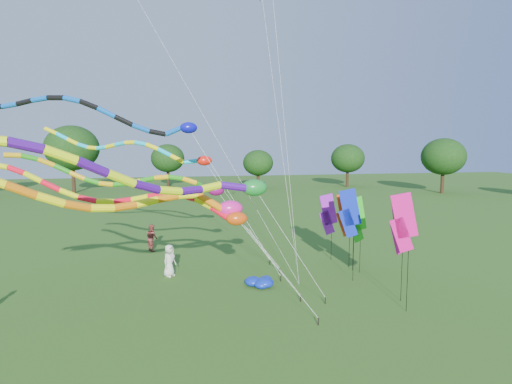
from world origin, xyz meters
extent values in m
plane|color=#295516|center=(0.00, 0.00, 0.00)|extent=(160.00, 160.00, 0.00)
cylinder|color=#382314|center=(37.58, 41.54, 1.28)|extent=(0.50, 0.50, 2.56)
ellipsoid|color=#10370F|center=(37.58, 41.54, 4.63)|extent=(5.41, 5.41, 4.60)
cylinder|color=#382314|center=(24.24, 47.29, 1.12)|extent=(0.50, 0.50, 2.24)
ellipsoid|color=#10370F|center=(24.24, 47.29, 4.04)|extent=(4.72, 4.72, 4.01)
cylinder|color=#382314|center=(11.27, 52.42, 1.48)|extent=(0.50, 0.50, 2.96)
ellipsoid|color=#10370F|center=(11.27, 52.42, 5.34)|extent=(6.25, 6.25, 5.31)
cylinder|color=#382314|center=(-2.63, 52.56, 1.59)|extent=(0.50, 0.50, 3.19)
ellipsoid|color=#10370F|center=(-2.63, 52.56, 5.76)|extent=(6.73, 6.73, 5.72)
cylinder|color=#382314|center=(-17.15, 53.22, 1.23)|extent=(0.50, 0.50, 2.45)
ellipsoid|color=#10370F|center=(-17.15, 53.22, 4.43)|extent=(5.18, 5.18, 4.40)
cylinder|color=black|center=(1.99, 0.03, 0.15)|extent=(0.05, 0.05, 0.30)
cylinder|color=silver|center=(0.53, 0.70, 2.15)|extent=(0.02, 0.02, 4.92)
ellipsoid|color=#D5430B|center=(-0.93, 1.36, 4.01)|extent=(0.83, 0.53, 0.53)
cylinder|color=#FD0E26|center=(-1.53, 1.75, 4.20)|extent=(0.24, 0.24, 0.83)
cylinder|color=#D9E10B|center=(-2.11, 2.21, 4.53)|extent=(0.24, 0.24, 0.79)
cylinder|color=#FD0E26|center=(-2.71, 2.64, 4.75)|extent=(0.24, 0.24, 0.75)
cylinder|color=#D9E10B|center=(-3.33, 3.03, 4.82)|extent=(0.24, 0.24, 0.72)
cylinder|color=#FD0E26|center=(-3.97, 3.35, 4.77)|extent=(0.24, 0.24, 0.73)
cylinder|color=#D9E10B|center=(-4.65, 3.61, 4.64)|extent=(0.24, 0.24, 0.74)
cylinder|color=#FD0E26|center=(-5.35, 3.81, 4.52)|extent=(0.24, 0.24, 0.74)
cylinder|color=#D9E10B|center=(-6.07, 3.97, 4.49)|extent=(0.24, 0.24, 0.74)
cylinder|color=#FD0E26|center=(-6.80, 4.10, 4.59)|extent=(0.24, 0.24, 0.77)
cylinder|color=#D9E10B|center=(-7.54, 4.23, 4.83)|extent=(0.24, 0.24, 0.80)
cylinder|color=#FD0E26|center=(-8.26, 4.37, 5.16)|extent=(0.24, 0.24, 0.82)
cylinder|color=#D9E10B|center=(-8.98, 4.54, 5.51)|extent=(0.24, 0.24, 0.80)
cylinder|color=#FD0E26|center=(-9.66, 4.77, 5.80)|extent=(0.24, 0.24, 0.76)
cylinder|color=#D9E10B|center=(-10.32, 5.07, 5.97)|extent=(0.24, 0.24, 0.73)
cylinder|color=black|center=(2.11, 2.55, 0.15)|extent=(0.05, 0.05, 0.30)
cylinder|color=silver|center=(0.50, 2.15, 2.32)|extent=(0.02, 0.02, 5.26)
ellipsoid|color=#EA1A8D|center=(-1.12, 1.75, 4.36)|extent=(1.00, 0.64, 0.64)
cylinder|color=orange|center=(-1.91, 1.83, 4.64)|extent=(0.29, 0.29, 1.11)
cylinder|color=#FFF30D|center=(-2.76, 1.90, 4.92)|extent=(0.29, 0.29, 0.81)
cylinder|color=orange|center=(-3.54, 1.70, 4.86)|extent=(0.29, 0.29, 0.81)
cylinder|color=#FFF30D|center=(-4.30, 1.44, 4.74)|extent=(0.29, 0.29, 0.82)
cylinder|color=orange|center=(-5.05, 1.11, 4.66)|extent=(0.29, 0.29, 0.82)
cylinder|color=#FFF30D|center=(-5.79, 0.75, 4.67)|extent=(0.29, 0.29, 0.83)
cylinder|color=orange|center=(-6.53, 0.37, 4.82)|extent=(0.29, 0.29, 0.86)
cylinder|color=#FFF30D|center=(-7.26, 0.00, 5.10)|extent=(0.29, 0.29, 0.89)
cylinder|color=orange|center=(-8.01, -0.34, 5.46)|extent=(0.29, 0.29, 0.90)
cylinder|color=black|center=(3.07, 2.07, 0.15)|extent=(0.05, 0.05, 0.30)
cylinder|color=silver|center=(1.36, 1.45, 2.77)|extent=(0.02, 0.02, 6.17)
ellipsoid|color=#167B26|center=(-0.35, 0.82, 5.26)|extent=(0.98, 0.63, 0.63)
cylinder|color=#400B7F|center=(-1.16, 0.77, 5.33)|extent=(0.28, 0.28, 0.97)
cylinder|color=#DFFD0D|center=(-2.00, 0.63, 5.34)|extent=(0.28, 0.28, 0.86)
cylinder|color=#400B7F|center=(-2.74, 0.19, 5.28)|extent=(0.28, 0.28, 0.86)
cylinder|color=#DFFD0D|center=(-3.47, -0.27, 5.33)|extent=(0.28, 0.28, 0.88)
cylinder|color=#400B7F|center=(-4.20, -0.75, 5.52)|extent=(0.28, 0.28, 0.91)
cylinder|color=#DFFD0D|center=(-4.94, -1.20, 5.84)|extent=(0.28, 0.28, 0.93)
cylinder|color=#400B7F|center=(-5.68, -1.61, 6.21)|extent=(0.28, 0.28, 0.94)
cylinder|color=#DFFD0D|center=(-6.45, -1.98, 6.57)|extent=(0.28, 0.28, 0.91)
cylinder|color=#400B7F|center=(-7.24, -2.27, 6.84)|extent=(0.28, 0.28, 0.87)
cylinder|color=black|center=(2.01, 5.44, 0.15)|extent=(0.05, 0.05, 0.30)
cylinder|color=silver|center=(-0.22, 5.70, 3.98)|extent=(0.02, 0.02, 8.65)
ellipsoid|color=#0C0CAA|center=(-2.45, 5.96, 7.67)|extent=(0.83, 0.53, 0.53)
cylinder|color=#0B54B7|center=(-3.16, 6.07, 7.52)|extent=(0.24, 0.24, 0.80)
cylinder|color=black|center=(-3.90, 6.08, 7.43)|extent=(0.24, 0.24, 0.77)
cylinder|color=#0B54B7|center=(-4.65, 5.98, 7.64)|extent=(0.24, 0.24, 0.81)
cylinder|color=black|center=(-5.40, 5.91, 7.96)|extent=(0.24, 0.24, 0.83)
cylinder|color=#0B54B7|center=(-6.14, 5.89, 8.33)|extent=(0.24, 0.24, 0.83)
cylinder|color=black|center=(-6.88, 5.93, 8.66)|extent=(0.24, 0.24, 0.79)
cylinder|color=#0B54B7|center=(-7.61, 6.04, 8.89)|extent=(0.24, 0.24, 0.75)
cylinder|color=black|center=(-8.33, 6.22, 8.97)|extent=(0.24, 0.24, 0.75)
cylinder|color=#0B54B7|center=(-9.04, 6.45, 8.92)|extent=(0.24, 0.24, 0.76)
cylinder|color=black|center=(-9.75, 6.72, 8.79)|extent=(0.24, 0.24, 0.77)
cylinder|color=#0B54B7|center=(-10.46, 6.99, 8.67)|extent=(0.24, 0.24, 0.77)
cylinder|color=black|center=(2.19, 8.44, 0.15)|extent=(0.05, 0.05, 0.30)
cylinder|color=silver|center=(0.43, 9.26, 3.12)|extent=(0.02, 0.02, 6.88)
ellipsoid|color=red|center=(-1.33, 10.08, 5.96)|extent=(0.89, 0.57, 0.57)
cylinder|color=#0EC6EE|center=(-2.07, 10.20, 5.91)|extent=(0.26, 0.26, 0.85)
cylinder|color=#F9ED0D|center=(-2.86, 10.29, 6.06)|extent=(0.26, 0.26, 0.85)
cylinder|color=#0EC6EE|center=(-3.57, 10.54, 6.43)|extent=(0.26, 0.26, 0.83)
cylinder|color=#F9ED0D|center=(-4.25, 10.85, 6.75)|extent=(0.26, 0.26, 0.80)
cylinder|color=#0EC6EE|center=(-4.91, 11.22, 6.95)|extent=(0.26, 0.26, 0.77)
cylinder|color=#F9ED0D|center=(-5.53, 11.64, 7.01)|extent=(0.26, 0.26, 0.76)
cylinder|color=#0EC6EE|center=(-6.14, 12.11, 6.94)|extent=(0.26, 0.26, 0.78)
cylinder|color=#F9ED0D|center=(-6.74, 12.60, 6.81)|extent=(0.26, 0.26, 0.79)
cylinder|color=#0EC6EE|center=(-7.34, 13.09, 6.70)|extent=(0.26, 0.26, 0.77)
cylinder|color=#F9ED0D|center=(-7.95, 13.55, 6.69)|extent=(0.26, 0.26, 0.76)
cylinder|color=#0EC6EE|center=(-8.58, 13.98, 6.81)|extent=(0.26, 0.26, 0.78)
cylinder|color=#F9ED0D|center=(-9.23, 14.34, 7.06)|extent=(0.26, 0.26, 0.81)
cylinder|color=#0EC6EE|center=(-9.92, 14.65, 7.40)|extent=(0.26, 0.26, 0.83)
cylinder|color=#F9ED0D|center=(-10.63, 14.90, 7.75)|extent=(0.26, 0.26, 0.83)
cylinder|color=black|center=(2.33, 6.82, 0.15)|extent=(0.05, 0.05, 0.30)
cylinder|color=silver|center=(0.63, 6.82, 2.42)|extent=(0.02, 0.02, 5.46)
ellipsoid|color=#7D0B58|center=(-1.06, 6.83, 4.56)|extent=(0.84, 0.54, 0.54)
cylinder|color=#249A14|center=(-1.75, 6.56, 4.77)|extent=(0.24, 0.24, 0.97)
cylinder|color=#EBAA0C|center=(-2.42, 6.32, 5.11)|extent=(0.24, 0.24, 0.71)
cylinder|color=#249A14|center=(-3.09, 6.41, 5.27)|extent=(0.24, 0.24, 0.69)
cylinder|color=#EBAA0C|center=(-3.76, 6.56, 5.28)|extent=(0.24, 0.24, 0.69)
cylinder|color=#249A14|center=(-4.43, 6.75, 5.19)|extent=(0.24, 0.24, 0.71)
cylinder|color=#EBAA0C|center=(-5.10, 6.94, 5.05)|extent=(0.24, 0.24, 0.71)
cylinder|color=#249A14|center=(-5.77, 7.12, 4.94)|extent=(0.24, 0.24, 0.69)
cylinder|color=#EBAA0C|center=(-6.43, 7.27, 4.95)|extent=(0.24, 0.24, 0.68)
cylinder|color=#249A14|center=(-7.10, 7.36, 5.09)|extent=(0.24, 0.24, 0.71)
cylinder|color=#EBAA0C|center=(-7.77, 7.39, 5.37)|extent=(0.24, 0.24, 0.74)
cylinder|color=#249A14|center=(-8.44, 7.34, 5.71)|extent=(0.24, 0.24, 0.76)
cylinder|color=#EBAA0C|center=(-9.11, 7.24, 6.04)|extent=(0.24, 0.24, 0.75)
cylinder|color=#249A14|center=(-9.78, 7.08, 6.28)|extent=(0.24, 0.24, 0.72)
cylinder|color=#EBAA0C|center=(-10.45, 6.90, 6.39)|extent=(0.24, 0.24, 0.70)
cylinder|color=black|center=(2.50, 4.00, 0.15)|extent=(0.04, 0.04, 0.30)
cylinder|color=silver|center=(1.39, 3.82, 10.46)|extent=(0.01, 0.01, 20.43)
cylinder|color=black|center=(2.50, 4.00, 0.15)|extent=(0.04, 0.04, 0.30)
cylinder|color=silver|center=(-3.41, 3.60, 10.66)|extent=(0.01, 0.01, 23.87)
cylinder|color=black|center=(2.50, 4.00, 0.15)|extent=(0.04, 0.04, 0.30)
cylinder|color=silver|center=(1.88, 5.37, 7.43)|extent=(0.01, 0.01, 14.58)
cylinder|color=black|center=(5.61, 4.77, 2.18)|extent=(0.02, 0.02, 4.36)
cube|color=#0D22BC|center=(5.40, 4.84, 3.76)|extent=(1.12, 0.44, 1.93)
cube|color=#0D22BC|center=(5.32, 4.87, 2.96)|extent=(0.98, 0.39, 1.51)
cylinder|color=black|center=(6.45, 7.09, 1.95)|extent=(0.02, 0.02, 3.90)
cube|color=red|center=(6.24, 7.13, 3.30)|extent=(1.15, 0.29, 1.93)
cube|color=red|center=(6.16, 7.15, 2.50)|extent=(1.00, 0.26, 1.51)
cylinder|color=black|center=(6.38, 6.45, 2.01)|extent=(0.02, 0.02, 4.02)
cube|color=orange|center=(6.16, 6.47, 3.42)|extent=(1.16, 0.18, 1.93)
cube|color=orange|center=(6.08, 6.47, 2.62)|extent=(1.01, 0.17, 1.51)
cylinder|color=black|center=(6.10, 8.86, 1.82)|extent=(0.02, 0.02, 3.65)
cube|color=#A51CD2|center=(5.88, 8.87, 3.05)|extent=(1.16, 0.12, 1.93)
cube|color=#A51CD2|center=(5.80, 8.87, 2.25)|extent=(1.01, 0.12, 1.51)
cylinder|color=black|center=(6.03, 0.57, 2.31)|extent=(0.02, 0.02, 4.62)
cube|color=#E80C7B|center=(5.83, 0.65, 4.02)|extent=(1.11, 0.48, 1.93)
cube|color=#E80C7B|center=(5.75, 0.67, 3.22)|extent=(0.97, 0.43, 1.51)
cylinder|color=black|center=(6.56, 5.97, 1.91)|extent=(0.02, 0.02, 3.82)
cube|color=green|center=(6.34, 5.93, 3.22)|extent=(1.15, 0.28, 1.93)
cube|color=green|center=(6.26, 5.92, 2.42)|extent=(1.00, 0.25, 1.51)
cylinder|color=black|center=(6.46, 1.70, 2.14)|extent=(0.02, 0.02, 4.29)
cube|color=#E60C96|center=(6.26, 1.63, 3.69)|extent=(1.12, 0.47, 1.93)
cube|color=#E60C96|center=(6.18, 1.60, 2.89)|extent=(0.97, 0.42, 1.51)
ellipsoid|color=#0D28AF|center=(0.85, 4.89, 0.25)|extent=(0.91, 0.91, 0.50)
ellipsoid|color=#0D28AF|center=(0.65, 5.10, 0.23)|extent=(0.83, 0.83, 0.46)
ellipsoid|color=#0D28AF|center=(1.30, 5.43, 0.19)|extent=(0.71, 0.71, 0.39)
ellipsoid|color=#0D28AF|center=(0.97, 5.41, 0.20)|extent=(0.74, 0.74, 0.41)
imported|color=beige|center=(-3.47, 7.54, 0.84)|extent=(0.94, 0.97, 1.68)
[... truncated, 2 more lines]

